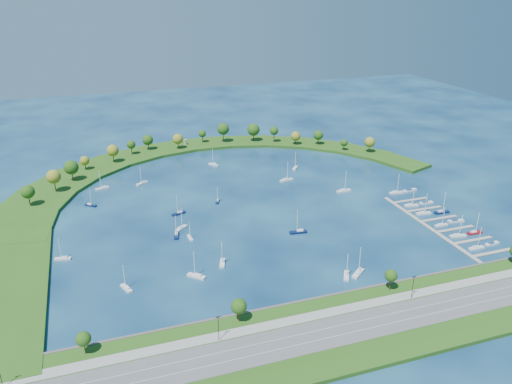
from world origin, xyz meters
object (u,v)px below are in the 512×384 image
object	(u,v)px
moored_boat_3	(91,205)
docked_boat_0	(476,247)
moored_boat_7	(347,275)
moored_boat_14	(126,288)
moored_boat_16	(298,231)
harbor_tower	(185,142)
docked_boat_9	(426,203)
docked_boat_3	(475,232)
docked_boat_8	(411,205)
moored_boat_10	(63,258)
moored_boat_13	(344,190)
docked_boat_10	(396,192)
moored_boat_5	(218,201)
moored_boat_18	(196,276)
moored_boat_17	(179,213)
docked_boat_11	(410,190)
docked_boat_6	(423,213)
moored_boat_9	(181,228)
moored_boat_1	(190,237)
docked_boat_1	(492,244)
moored_boat_8	(214,164)
moored_boat_2	(358,273)
moored_boat_15	(286,179)
moored_boat_12	(222,262)
moored_boat_4	(102,188)
docked_boat_4	(441,225)
docked_boat_7	(442,212)
docked_boat_5	(456,221)
dock_system	(440,225)
moored_boat_0	(296,167)
moored_boat_11	(176,235)
docked_boat_2	(458,235)
moored_boat_6	(142,183)

from	to	relation	value
moored_boat_3	docked_boat_0	distance (m)	207.68
moored_boat_7	moored_boat_14	size ratio (longest dim) A/B	1.04
moored_boat_7	moored_boat_16	size ratio (longest dim) A/B	0.88
harbor_tower	docked_boat_9	xyz separation A→B (m)	(110.23, -152.78, -3.36)
docked_boat_3	docked_boat_8	bearing A→B (deg)	106.48
moored_boat_10	moored_boat_13	distance (m)	165.26
docked_boat_0	docked_boat_10	world-z (taller)	docked_boat_10
moored_boat_5	moored_boat_18	world-z (taller)	moored_boat_18
moored_boat_17	docked_boat_11	bearing A→B (deg)	154.32
moored_boat_16	docked_boat_6	size ratio (longest dim) A/B	1.06
moored_boat_9	moored_boat_1	bearing A→B (deg)	-120.66
docked_boat_9	docked_boat_1	bearing A→B (deg)	-85.88
moored_boat_7	moored_boat_16	bearing A→B (deg)	-145.84
harbor_tower	moored_boat_8	bearing A→B (deg)	-78.34
moored_boat_1	moored_boat_18	distance (m)	36.87
moored_boat_5	docked_boat_11	distance (m)	118.01
docked_boat_6	moored_boat_14	bearing A→B (deg)	-166.63
harbor_tower	moored_boat_16	world-z (taller)	moored_boat_16
moored_boat_2	moored_boat_17	size ratio (longest dim) A/B	1.12
moored_boat_8	moored_boat_15	distance (m)	57.62
moored_boat_12	docked_boat_9	world-z (taller)	moored_boat_12
moored_boat_10	moored_boat_17	distance (m)	68.17
moored_boat_5	moored_boat_4	bearing A→B (deg)	-101.44
moored_boat_2	moored_boat_5	xyz separation A→B (m)	(-37.98, 97.00, -0.09)
docked_boat_8	docked_boat_10	size ratio (longest dim) A/B	0.95
moored_boat_4	docked_boat_4	xyz separation A→B (m)	(166.30, -111.28, -0.04)
moored_boat_13	moored_boat_16	xyz separation A→B (m)	(-48.18, -41.85, -0.00)
docked_boat_7	docked_boat_1	bearing A→B (deg)	-86.23
moored_boat_16	docked_boat_5	size ratio (longest dim) A/B	1.47
dock_system	docked_boat_1	bearing A→B (deg)	-67.64
moored_boat_9	docked_boat_8	size ratio (longest dim) A/B	0.99
moored_boat_0	moored_boat_2	bearing A→B (deg)	28.49
docked_boat_5	moored_boat_3	bearing A→B (deg)	163.12
moored_boat_8	moored_boat_11	xyz separation A→B (m)	(-44.70, -97.73, -0.01)
moored_boat_0	moored_boat_7	size ratio (longest dim) A/B	1.04
moored_boat_9	docked_boat_1	xyz separation A→B (m)	(141.06, -65.89, -0.32)
moored_boat_0	docked_boat_3	size ratio (longest dim) A/B	1.02
moored_boat_18	moored_boat_9	bearing A→B (deg)	-50.16
moored_boat_0	docked_boat_1	size ratio (longest dim) A/B	1.51
moored_boat_5	moored_boat_17	distance (m)	26.54
docked_boat_6	docked_boat_11	xyz separation A→B (m)	(12.35, 30.93, -0.22)
moored_boat_10	docked_boat_1	bearing A→B (deg)	178.73
docked_boat_2	docked_boat_11	world-z (taller)	docked_boat_2
moored_boat_2	moored_boat_4	xyz separation A→B (m)	(-100.75, 139.48, -0.03)
dock_system	moored_boat_17	distance (m)	140.86
docked_boat_11	docked_boat_7	bearing A→B (deg)	-99.78
moored_boat_10	moored_boat_11	distance (m)	54.57
moored_boat_6	docked_boat_9	size ratio (longest dim) A/B	1.43
moored_boat_15	moored_boat_18	xyz separation A→B (m)	(-80.64, -94.80, -0.02)
moored_boat_0	docked_boat_0	size ratio (longest dim) A/B	1.02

